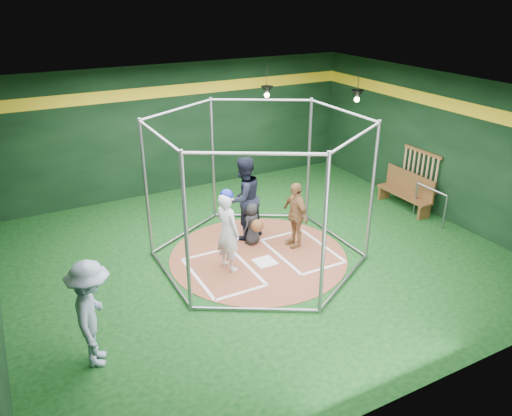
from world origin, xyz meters
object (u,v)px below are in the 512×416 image
umpire (244,198)px  dugout_bench (407,190)px  batter_figure (228,230)px  visitor_leopard (295,214)px

umpire → dugout_bench: 4.54m
umpire → dugout_bench: umpire is taller
batter_figure → dugout_bench: bearing=6.6°
batter_figure → dugout_bench: 5.45m
batter_figure → umpire: bearing=50.4°
visitor_leopard → dugout_bench: bearing=95.5°
batter_figure → dugout_bench: batter_figure is taller
batter_figure → visitor_leopard: size_ratio=1.17×
visitor_leopard → umpire: (-0.82, 0.88, 0.22)m
visitor_leopard → umpire: size_ratio=0.77×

